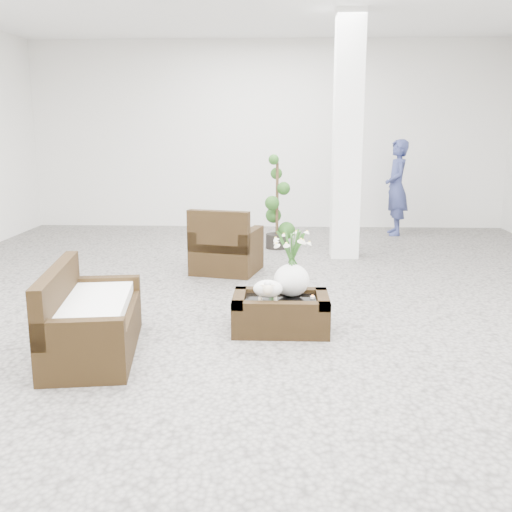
{
  "coord_description": "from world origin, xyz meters",
  "views": [
    {
      "loc": [
        0.24,
        -5.96,
        1.89
      ],
      "look_at": [
        0.0,
        -0.1,
        0.62
      ],
      "focal_mm": 41.61,
      "sensor_mm": 36.0,
      "label": 1
    }
  ],
  "objects_px": {
    "coffee_table": "(281,315)",
    "topiary": "(277,203)",
    "armchair": "(227,240)",
    "loveseat": "(93,311)"
  },
  "relations": [
    {
      "from": "armchair",
      "to": "topiary",
      "type": "bearing_deg",
      "value": -98.93
    },
    {
      "from": "armchair",
      "to": "loveseat",
      "type": "bearing_deg",
      "value": 87.07
    },
    {
      "from": "coffee_table",
      "to": "armchair",
      "type": "xyz_separation_m",
      "value": [
        -0.72,
        2.34,
        0.28
      ]
    },
    {
      "from": "topiary",
      "to": "coffee_table",
      "type": "bearing_deg",
      "value": -89.11
    },
    {
      "from": "armchair",
      "to": "topiary",
      "type": "distance_m",
      "value": 1.76
    },
    {
      "from": "armchair",
      "to": "topiary",
      "type": "relative_size",
      "value": 0.59
    },
    {
      "from": "loveseat",
      "to": "topiary",
      "type": "xyz_separation_m",
      "value": [
        1.53,
        4.58,
        0.35
      ]
    },
    {
      "from": "coffee_table",
      "to": "topiary",
      "type": "xyz_separation_m",
      "value": [
        -0.06,
        3.94,
        0.57
      ]
    },
    {
      "from": "coffee_table",
      "to": "topiary",
      "type": "height_order",
      "value": "topiary"
    },
    {
      "from": "coffee_table",
      "to": "loveseat",
      "type": "height_order",
      "value": "loveseat"
    }
  ]
}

